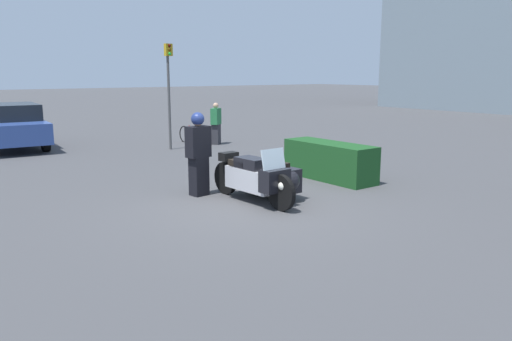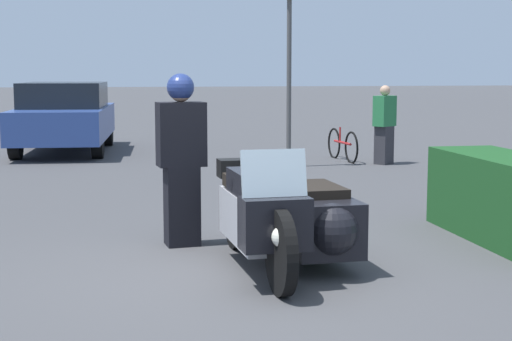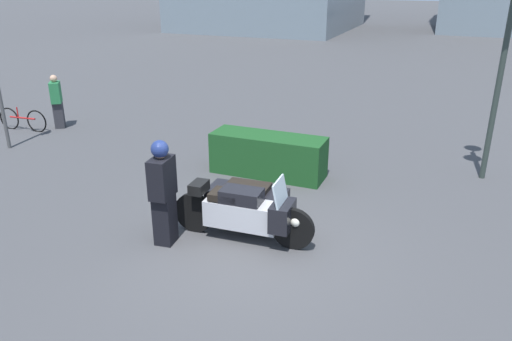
{
  "view_description": "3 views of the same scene",
  "coord_description": "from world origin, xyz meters",
  "px_view_note": "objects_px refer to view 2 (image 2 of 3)",
  "views": [
    {
      "loc": [
        7.77,
        -5.65,
        2.6
      ],
      "look_at": [
        0.42,
        -0.11,
        0.8
      ],
      "focal_mm": 35.0,
      "sensor_mm": 36.0,
      "label": 1
    },
    {
      "loc": [
        6.73,
        -1.02,
        1.83
      ],
      "look_at": [
        -0.18,
        0.27,
        0.93
      ],
      "focal_mm": 55.0,
      "sensor_mm": 36.0,
      "label": 2
    },
    {
      "loc": [
        2.83,
        -6.52,
        4.23
      ],
      "look_at": [
        -0.11,
        0.6,
        1.15
      ],
      "focal_mm": 35.0,
      "sensor_mm": 36.0,
      "label": 3
    }
  ],
  "objects_px": {
    "police_motorcycle": "(288,217)",
    "bicycle_parked": "(342,145)",
    "traffic_light_far": "(290,43)",
    "parked_car_background": "(65,116)",
    "hedge_bush_curbside": "(510,200)",
    "officer_rider": "(181,155)",
    "pedestrian_bystander": "(384,125)"
  },
  "relations": [
    {
      "from": "hedge_bush_curbside",
      "to": "parked_car_background",
      "type": "height_order",
      "value": "parked_car_background"
    },
    {
      "from": "hedge_bush_curbside",
      "to": "pedestrian_bystander",
      "type": "xyz_separation_m",
      "value": [
        -6.9,
        1.07,
        0.31
      ]
    },
    {
      "from": "officer_rider",
      "to": "pedestrian_bystander",
      "type": "xyz_separation_m",
      "value": [
        -6.42,
        4.53,
        -0.18
      ]
    },
    {
      "from": "police_motorcycle",
      "to": "bicycle_parked",
      "type": "xyz_separation_m",
      "value": [
        -8.34,
        3.05,
        -0.17
      ]
    },
    {
      "from": "hedge_bush_curbside",
      "to": "parked_car_background",
      "type": "bearing_deg",
      "value": -153.54
    },
    {
      "from": "officer_rider",
      "to": "hedge_bush_curbside",
      "type": "xyz_separation_m",
      "value": [
        0.49,
        3.46,
        -0.49
      ]
    },
    {
      "from": "police_motorcycle",
      "to": "pedestrian_bystander",
      "type": "distance_m",
      "value": 8.41
    },
    {
      "from": "parked_car_background",
      "to": "bicycle_parked",
      "type": "xyz_separation_m",
      "value": [
        2.73,
        5.64,
        -0.5
      ]
    },
    {
      "from": "parked_car_background",
      "to": "bicycle_parked",
      "type": "distance_m",
      "value": 6.28
    },
    {
      "from": "traffic_light_far",
      "to": "parked_car_background",
      "type": "xyz_separation_m",
      "value": [
        -3.61,
        -4.32,
        -1.52
      ]
    },
    {
      "from": "police_motorcycle",
      "to": "parked_car_background",
      "type": "bearing_deg",
      "value": -169.95
    },
    {
      "from": "police_motorcycle",
      "to": "traffic_light_far",
      "type": "relative_size",
      "value": 0.7
    },
    {
      "from": "traffic_light_far",
      "to": "hedge_bush_curbside",
      "type": "bearing_deg",
      "value": 0.72
    },
    {
      "from": "officer_rider",
      "to": "parked_car_background",
      "type": "bearing_deg",
      "value": -176.79
    },
    {
      "from": "officer_rider",
      "to": "parked_car_background",
      "type": "distance_m",
      "value": 10.06
    },
    {
      "from": "police_motorcycle",
      "to": "hedge_bush_curbside",
      "type": "xyz_separation_m",
      "value": [
        -0.67,
        2.59,
        -0.02
      ]
    },
    {
      "from": "police_motorcycle",
      "to": "traffic_light_far",
      "type": "bearing_deg",
      "value": 163.82
    },
    {
      "from": "hedge_bush_curbside",
      "to": "parked_car_background",
      "type": "relative_size",
      "value": 0.54
    },
    {
      "from": "officer_rider",
      "to": "traffic_light_far",
      "type": "xyz_separation_m",
      "value": [
        -6.3,
        2.6,
        1.38
      ]
    },
    {
      "from": "parked_car_background",
      "to": "bicycle_parked",
      "type": "height_order",
      "value": "parked_car_background"
    },
    {
      "from": "police_motorcycle",
      "to": "bicycle_parked",
      "type": "bearing_deg",
      "value": 156.81
    },
    {
      "from": "parked_car_background",
      "to": "traffic_light_far",
      "type": "bearing_deg",
      "value": -125.79
    },
    {
      "from": "parked_car_background",
      "to": "hedge_bush_curbside",
      "type": "bearing_deg",
      "value": -149.44
    },
    {
      "from": "hedge_bush_curbside",
      "to": "traffic_light_far",
      "type": "relative_size",
      "value": 0.71
    },
    {
      "from": "hedge_bush_curbside",
      "to": "parked_car_background",
      "type": "xyz_separation_m",
      "value": [
        -10.4,
        -5.18,
        0.35
      ]
    },
    {
      "from": "pedestrian_bystander",
      "to": "traffic_light_far",
      "type": "bearing_deg",
      "value": -122.38
    },
    {
      "from": "bicycle_parked",
      "to": "traffic_light_far",
      "type": "bearing_deg",
      "value": -61.36
    },
    {
      "from": "traffic_light_far",
      "to": "bicycle_parked",
      "type": "height_order",
      "value": "traffic_light_far"
    },
    {
      "from": "traffic_light_far",
      "to": "pedestrian_bystander",
      "type": "bearing_deg",
      "value": 86.85
    },
    {
      "from": "officer_rider",
      "to": "bicycle_parked",
      "type": "relative_size",
      "value": 1.13
    },
    {
      "from": "bicycle_parked",
      "to": "officer_rider",
      "type": "bearing_deg",
      "value": -33.68
    },
    {
      "from": "hedge_bush_curbside",
      "to": "police_motorcycle",
      "type": "bearing_deg",
      "value": -75.52
    }
  ]
}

